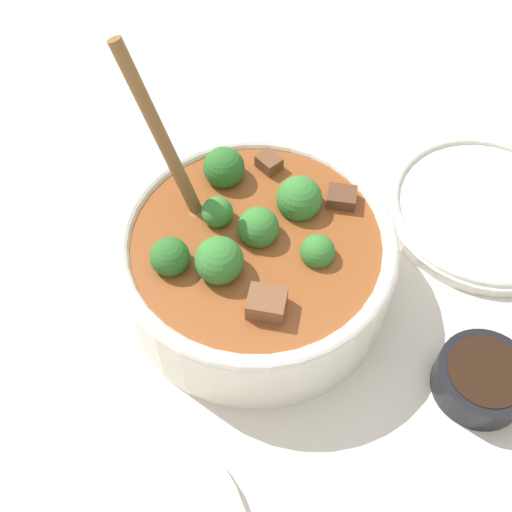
# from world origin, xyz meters

# --- Properties ---
(ground_plane) EXTENTS (4.00, 4.00, 0.00)m
(ground_plane) POSITION_xyz_m (0.00, 0.00, 0.00)
(ground_plane) COLOR silver
(stew_bowl) EXTENTS (0.26, 0.26, 0.24)m
(stew_bowl) POSITION_xyz_m (-0.00, -0.00, 0.05)
(stew_bowl) COLOR white
(stew_bowl) RESTS_ON ground_plane
(condiment_bowl) EXTENTS (0.08, 0.08, 0.03)m
(condiment_bowl) POSITION_xyz_m (0.04, 0.22, 0.02)
(condiment_bowl) COLOR black
(condiment_bowl) RESTS_ON ground_plane
(empty_plate) EXTENTS (0.21, 0.21, 0.02)m
(empty_plate) POSITION_xyz_m (-0.16, 0.21, 0.01)
(empty_plate) COLOR silver
(empty_plate) RESTS_ON ground_plane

